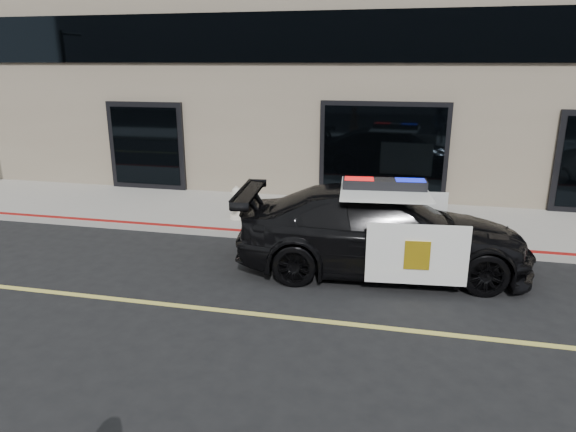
# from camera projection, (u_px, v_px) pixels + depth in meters

# --- Properties ---
(ground) EXTENTS (120.00, 120.00, 0.00)m
(ground) POSITION_uv_depth(u_px,v_px,m) (424.00, 332.00, 7.66)
(ground) COLOR black
(ground) RESTS_ON ground
(sidewalk_n) EXTENTS (60.00, 3.50, 0.15)m
(sidewalk_n) POSITION_uv_depth(u_px,v_px,m) (418.00, 224.00, 12.54)
(sidewalk_n) COLOR gray
(sidewalk_n) RESTS_ON ground
(police_car) EXTENTS (3.26, 5.91, 1.80)m
(police_car) POSITION_uv_depth(u_px,v_px,m) (382.00, 230.00, 9.74)
(police_car) COLOR black
(police_car) RESTS_ON ground
(fire_hydrant) EXTENTS (0.37, 0.51, 0.81)m
(fire_hydrant) POSITION_uv_depth(u_px,v_px,m) (237.00, 204.00, 12.60)
(fire_hydrant) COLOR beige
(fire_hydrant) RESTS_ON sidewalk_n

